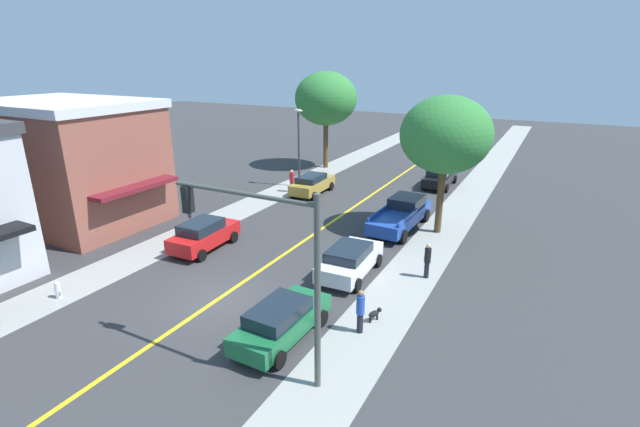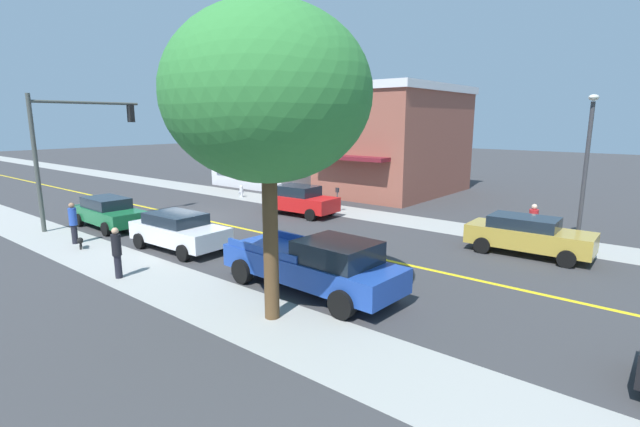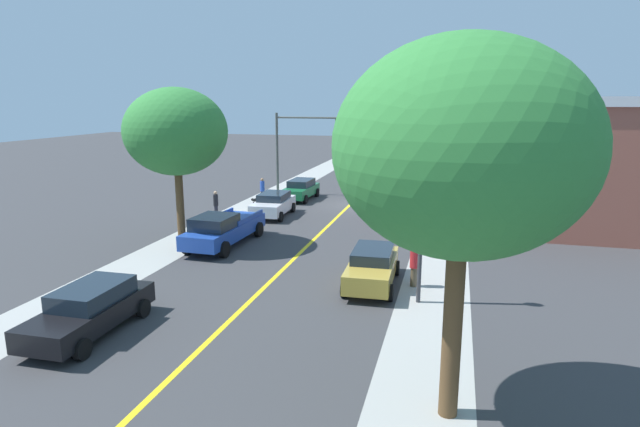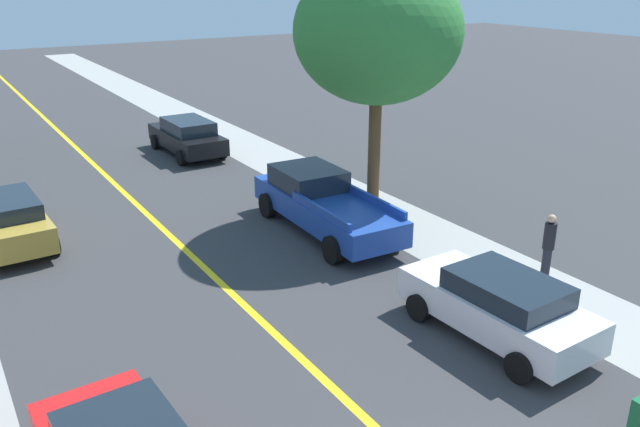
{
  "view_description": "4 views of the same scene",
  "coord_description": "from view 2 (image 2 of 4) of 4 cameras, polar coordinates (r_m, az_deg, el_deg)",
  "views": [
    {
      "loc": [
        12.04,
        -13.29,
        9.91
      ],
      "look_at": [
        0.08,
        9.29,
        1.11
      ],
      "focal_mm": 25.5,
      "sensor_mm": 36.0,
      "label": 1
    },
    {
      "loc": [
        14.46,
        20.76,
        5.2
      ],
      "look_at": [
        0.88,
        9.61,
        1.61
      ],
      "focal_mm": 25.82,
      "sensor_mm": 36.0,
      "label": 2
    },
    {
      "loc": [
        -7.2,
        36.12,
        7.41
      ],
      "look_at": [
        0.09,
        8.12,
        1.08
      ],
      "focal_mm": 29.47,
      "sensor_mm": 36.0,
      "label": 3
    },
    {
      "loc": [
        -5.79,
        -3.65,
        7.56
      ],
      "look_at": [
        3.03,
        10.41,
        1.31
      ],
      "focal_mm": 36.39,
      "sensor_mm": 36.0,
      "label": 4
    }
  ],
  "objects": [
    {
      "name": "sidewalk_right",
      "position": [
        22.79,
        -29.17,
        -3.14
      ],
      "size": [
        2.69,
        126.0,
        0.01
      ],
      "primitive_type": "cube",
      "color": "#9E9E99",
      "rests_on": "ground"
    },
    {
      "name": "ground_plane",
      "position": [
        25.83,
        -15.42,
        -0.5
      ],
      "size": [
        140.0,
        140.0,
        0.0
      ],
      "primitive_type": "plane",
      "color": "#38383A"
    },
    {
      "name": "red_sedan_left_curb",
      "position": [
        25.51,
        -2.52,
        1.69
      ],
      "size": [
        2.12,
        4.29,
        1.63
      ],
      "rotation": [
        0.0,
        0.0,
        1.61
      ],
      "color": "red",
      "rests_on": "ground"
    },
    {
      "name": "road_centerline_stripe",
      "position": [
        25.83,
        -15.42,
        -0.49
      ],
      "size": [
        0.2,
        126.0,
        0.0
      ],
      "primitive_type": "cube",
      "color": "yellow",
      "rests_on": "ground"
    },
    {
      "name": "pedestrian_red_shirt",
      "position": [
        21.31,
        24.88,
        -1.13
      ],
      "size": [
        0.36,
        0.36,
        1.75
      ],
      "rotation": [
        0.0,
        0.0,
        3.17
      ],
      "color": "brown",
      "rests_on": "ground"
    },
    {
      "name": "fire_hydrant",
      "position": [
        31.95,
        -9.72,
        2.73
      ],
      "size": [
        0.44,
        0.24,
        0.81
      ],
      "color": "silver",
      "rests_on": "ground"
    },
    {
      "name": "traffic_light_mast",
      "position": [
        25.49,
        -28.54,
        8.2
      ],
      "size": [
        5.31,
        0.32,
        6.38
      ],
      "rotation": [
        0.0,
        0.0,
        3.14
      ],
      "color": "#474C47",
      "rests_on": "ground"
    },
    {
      "name": "sidewalk_left",
      "position": [
        30.07,
        -5.06,
        1.54
      ],
      "size": [
        2.69,
        126.0,
        0.01
      ],
      "primitive_type": "cube",
      "color": "#9E9E99",
      "rests_on": "ground"
    },
    {
      "name": "green_sedan_right_curb",
      "position": [
        24.72,
        -24.74,
        0.16
      ],
      "size": [
        2.04,
        4.52,
        1.48
      ],
      "rotation": [
        0.0,
        0.0,
        1.54
      ],
      "color": "#196638",
      "rests_on": "ground"
    },
    {
      "name": "pale_office_building",
      "position": [
        33.7,
        9.37,
        8.97
      ],
      "size": [
        11.65,
        7.46,
        7.53
      ],
      "rotation": [
        0.0,
        0.0,
        -1.57
      ],
      "color": "#935142",
      "rests_on": "ground"
    },
    {
      "name": "brick_apartment_block",
      "position": [
        39.46,
        -3.04,
        9.27
      ],
      "size": [
        13.27,
        8.21,
        7.28
      ],
      "rotation": [
        0.0,
        0.0,
        -1.57
      ],
      "color": "silver",
      "rests_on": "ground"
    },
    {
      "name": "pedestrian_blue_shirt",
      "position": [
        22.14,
        -28.26,
        -0.91
      ],
      "size": [
        0.32,
        0.32,
        1.78
      ],
      "rotation": [
        0.0,
        0.0,
        3.02
      ],
      "color": "black",
      "rests_on": "ground"
    },
    {
      "name": "pedestrian_black_shirt",
      "position": [
        16.7,
        -23.87,
        -4.29
      ],
      "size": [
        0.31,
        0.31,
        1.73
      ],
      "rotation": [
        0.0,
        0.0,
        3.5
      ],
      "color": "black",
      "rests_on": "ground"
    },
    {
      "name": "street_tree_right_corner",
      "position": [
        11.62,
        -6.54,
        14.43
      ],
      "size": [
        5.12,
        5.12,
        8.0
      ],
      "color": "brown",
      "rests_on": "ground"
    },
    {
      "name": "street_lamp",
      "position": [
        20.89,
        30.19,
        6.22
      ],
      "size": [
        0.7,
        0.36,
        6.16
      ],
      "color": "#38383D",
      "rests_on": "ground"
    },
    {
      "name": "blue_pickup_truck",
      "position": [
        14.1,
        -0.65,
        -6.27
      ],
      "size": [
        2.42,
        6.14,
        1.76
      ],
      "rotation": [
        0.0,
        0.0,
        1.53
      ],
      "color": "#1E429E",
      "rests_on": "ground"
    },
    {
      "name": "white_sedan_right_curb",
      "position": [
        19.56,
        -17.1,
        -2.01
      ],
      "size": [
        2.2,
        4.45,
        1.49
      ],
      "rotation": [
        0.0,
        0.0,
        1.61
      ],
      "color": "silver",
      "rests_on": "ground"
    },
    {
      "name": "parking_meter",
      "position": [
        26.3,
        2.15,
        2.17
      ],
      "size": [
        0.12,
        0.18,
        1.4
      ],
      "color": "#4C4C51",
      "rests_on": "ground"
    },
    {
      "name": "gold_sedan_left_curb",
      "position": [
        19.71,
        24.36,
        -2.42
      ],
      "size": [
        2.08,
        4.63,
        1.51
      ],
      "rotation": [
        0.0,
        0.0,
        1.6
      ],
      "color": "#B29338",
      "rests_on": "ground"
    },
    {
      "name": "small_dog",
      "position": [
        21.29,
        -27.59,
        -3.04
      ],
      "size": [
        0.44,
        0.65,
        0.5
      ],
      "rotation": [
        0.0,
        0.0,
        1.14
      ],
      "color": "black",
      "rests_on": "ground"
    }
  ]
}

